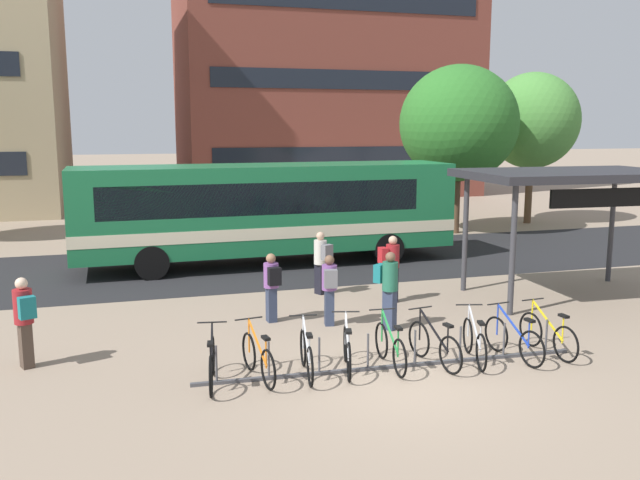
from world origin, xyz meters
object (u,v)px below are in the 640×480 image
at_px(parked_bicycle_black_0, 212,364).
at_px(transit_shelter, 572,179).
at_px(commuter_teal_pack_2, 24,317).
at_px(commuter_red_pack_3, 391,264).
at_px(street_tree_1, 459,124).
at_px(commuter_grey_pack_4, 321,259).
at_px(parked_bicycle_green_4, 390,347).
at_px(parked_bicycle_black_5, 434,345).
at_px(parked_bicycle_silver_6, 474,342).
at_px(commuter_grey_pack_0, 330,285).
at_px(parked_bicycle_silver_3, 347,351).
at_px(street_tree_2, 532,121).
at_px(parked_bicycle_silver_2, 306,355).
at_px(parked_bicycle_orange_1, 258,358).
at_px(commuter_teal_pack_1, 389,285).
at_px(parked_bicycle_yellow_8, 548,335).
at_px(commuter_black_pack_5, 272,283).
at_px(city_bus, 269,210).
at_px(parked_bicycle_blue_7, 514,340).

relative_size(parked_bicycle_black_0, transit_shelter, 0.31).
distance_m(commuter_teal_pack_2, commuter_red_pack_3, 8.58).
bearing_deg(commuter_teal_pack_2, street_tree_1, -73.99).
xyz_separation_m(commuter_red_pack_3, commuter_grey_pack_4, (-1.44, 1.31, -0.03)).
xyz_separation_m(parked_bicycle_green_4, parked_bicycle_black_5, (0.84, -0.12, 0.00)).
distance_m(parked_bicycle_black_0, parked_bicycle_silver_6, 4.92).
distance_m(commuter_grey_pack_0, street_tree_1, 14.69).
distance_m(parked_bicycle_black_5, commuter_grey_pack_4, 5.79).
xyz_separation_m(parked_bicycle_silver_3, transit_shelter, (7.21, 3.51, 2.69)).
distance_m(transit_shelter, street_tree_2, 13.95).
distance_m(parked_bicycle_black_0, parked_bicycle_silver_2, 1.68).
height_order(parked_bicycle_silver_2, commuter_teal_pack_2, commuter_teal_pack_2).
bearing_deg(transit_shelter, street_tree_1, 80.20).
relative_size(parked_bicycle_orange_1, parked_bicycle_silver_2, 1.00).
height_order(parked_bicycle_silver_6, commuter_teal_pack_1, commuter_teal_pack_1).
bearing_deg(parked_bicycle_silver_2, commuter_grey_pack_0, -16.60).
height_order(parked_bicycle_green_4, parked_bicycle_yellow_8, same).
distance_m(parked_bicycle_orange_1, commuter_teal_pack_2, 4.40).
distance_m(parked_bicycle_orange_1, street_tree_2, 22.47).
distance_m(commuter_red_pack_3, commuter_black_pack_5, 3.36).
bearing_deg(commuter_grey_pack_0, parked_bicycle_silver_6, -136.73).
bearing_deg(parked_bicycle_black_5, street_tree_1, -37.90).
bearing_deg(commuter_red_pack_3, commuter_grey_pack_4, 135.24).
bearing_deg(parked_bicycle_black_0, commuter_black_pack_5, -18.42).
bearing_deg(city_bus, parked_bicycle_yellow_8, -72.60).
bearing_deg(parked_bicycle_black_0, parked_bicycle_blue_7, -83.69).
xyz_separation_m(parked_bicycle_black_0, transit_shelter, (9.66, 3.50, 2.69)).
xyz_separation_m(parked_bicycle_silver_3, commuter_teal_pack_2, (-5.61, 1.83, 0.60)).
height_order(parked_bicycle_yellow_8, street_tree_1, street_tree_1).
height_order(transit_shelter, commuter_grey_pack_4, transit_shelter).
bearing_deg(commuter_teal_pack_2, parked_bicycle_green_4, -128.88).
bearing_deg(parked_bicycle_silver_2, parked_bicycle_silver_3, -80.29).
height_order(parked_bicycle_silver_3, commuter_grey_pack_0, commuter_grey_pack_0).
distance_m(transit_shelter, commuter_teal_pack_2, 13.10).
relative_size(parked_bicycle_black_0, parked_bicycle_silver_3, 1.02).
xyz_separation_m(parked_bicycle_silver_6, transit_shelter, (4.74, 3.73, 2.69)).
relative_size(parked_bicycle_orange_1, parked_bicycle_silver_6, 1.02).
height_order(parked_bicycle_black_0, parked_bicycle_silver_6, same).
height_order(transit_shelter, street_tree_2, street_tree_2).
bearing_deg(commuter_teal_pack_1, city_bus, 151.31).
bearing_deg(commuter_teal_pack_2, parked_bicycle_orange_1, -136.62).
xyz_separation_m(parked_bicycle_black_0, parked_bicycle_silver_6, (4.92, -0.22, 0.00)).
bearing_deg(parked_bicycle_black_0, commuter_grey_pack_0, -37.48).
bearing_deg(street_tree_1, commuter_grey_pack_0, -128.91).
xyz_separation_m(commuter_teal_pack_2, commuter_black_pack_5, (4.97, 1.61, -0.07)).
height_order(commuter_teal_pack_1, street_tree_1, street_tree_1).
xyz_separation_m(city_bus, parked_bicycle_black_0, (-3.15, -9.83, -1.39)).
bearing_deg(parked_bicycle_orange_1, city_bus, -21.44).
bearing_deg(parked_bicycle_black_0, commuter_red_pack_3, -40.52).
bearing_deg(commuter_grey_pack_0, commuter_teal_pack_1, -108.26).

